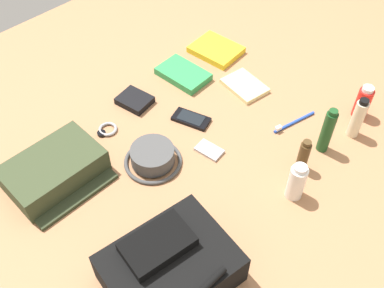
# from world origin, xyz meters

# --- Properties ---
(ground_plane) EXTENTS (2.64, 2.02, 0.02)m
(ground_plane) POSITION_xyz_m (0.00, 0.00, -0.01)
(ground_plane) COLOR #A6724B
(ground_plane) RESTS_ON ground
(backpack) EXTENTS (0.33, 0.28, 0.14)m
(backpack) POSITION_xyz_m (0.33, 0.26, 0.06)
(backpack) COLOR black
(backpack) RESTS_ON ground_plane
(toiletry_pouch) EXTENTS (0.28, 0.22, 0.08)m
(toiletry_pouch) POSITION_xyz_m (0.36, -0.21, 0.04)
(toiletry_pouch) COLOR #384228
(toiletry_pouch) RESTS_ON ground_plane
(bucket_hat) EXTENTS (0.18, 0.18, 0.06)m
(bucket_hat) POSITION_xyz_m (0.11, -0.06, 0.03)
(bucket_hat) COLOR #494949
(bucket_hat) RESTS_ON ground_plane
(sunscreen_spray) EXTENTS (0.05, 0.05, 0.12)m
(sunscreen_spray) POSITION_xyz_m (-0.52, 0.28, 0.06)
(sunscreen_spray) COLOR red
(sunscreen_spray) RESTS_ON ground_plane
(lotion_bottle) EXTENTS (0.04, 0.04, 0.15)m
(lotion_bottle) POSITION_xyz_m (-0.43, 0.31, 0.07)
(lotion_bottle) COLOR beige
(lotion_bottle) RESTS_ON ground_plane
(shampoo_bottle) EXTENTS (0.04, 0.04, 0.17)m
(shampoo_bottle) POSITION_xyz_m (-0.30, 0.28, 0.08)
(shampoo_bottle) COLOR #19471E
(shampoo_bottle) RESTS_ON ground_plane
(cologne_bottle) EXTENTS (0.03, 0.03, 0.12)m
(cologne_bottle) POSITION_xyz_m (-0.19, 0.28, 0.06)
(cologne_bottle) COLOR #473319
(cologne_bottle) RESTS_ON ground_plane
(toothpaste_tube) EXTENTS (0.05, 0.05, 0.13)m
(toothpaste_tube) POSITION_xyz_m (-0.10, 0.32, 0.06)
(toothpaste_tube) COLOR white
(toothpaste_tube) RESTS_ON ground_plane
(paperback_novel) EXTENTS (0.16, 0.19, 0.02)m
(paperback_novel) POSITION_xyz_m (-0.43, -0.30, 0.01)
(paperback_novel) COLOR yellow
(paperback_novel) RESTS_ON ground_plane
(travel_guidebook) EXTENTS (0.13, 0.19, 0.03)m
(travel_guidebook) POSITION_xyz_m (-0.23, -0.28, 0.01)
(travel_guidebook) COLOR #2D934C
(travel_guidebook) RESTS_ON ground_plane
(cell_phone) EXTENTS (0.10, 0.14, 0.01)m
(cell_phone) POSITION_xyz_m (-0.10, -0.10, 0.01)
(cell_phone) COLOR black
(cell_phone) RESTS_ON ground_plane
(media_player) EXTENTS (0.06, 0.09, 0.01)m
(media_player) POSITION_xyz_m (-0.04, 0.03, 0.01)
(media_player) COLOR #B7B7BC
(media_player) RESTS_ON ground_plane
(wristwatch) EXTENTS (0.07, 0.06, 0.01)m
(wristwatch) POSITION_xyz_m (0.13, -0.26, 0.01)
(wristwatch) COLOR #99999E
(wristwatch) RESTS_ON ground_plane
(toothbrush) EXTENTS (0.17, 0.05, 0.02)m
(toothbrush) POSITION_xyz_m (-0.32, 0.15, 0.01)
(toothbrush) COLOR blue
(toothbrush) RESTS_ON ground_plane
(wallet) EXTENTS (0.11, 0.12, 0.02)m
(wallet) POSITION_xyz_m (-0.02, -0.30, 0.01)
(wallet) COLOR black
(wallet) RESTS_ON ground_plane
(notepad) EXTENTS (0.13, 0.16, 0.02)m
(notepad) POSITION_xyz_m (-0.35, -0.08, 0.01)
(notepad) COLOR beige
(notepad) RESTS_ON ground_plane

